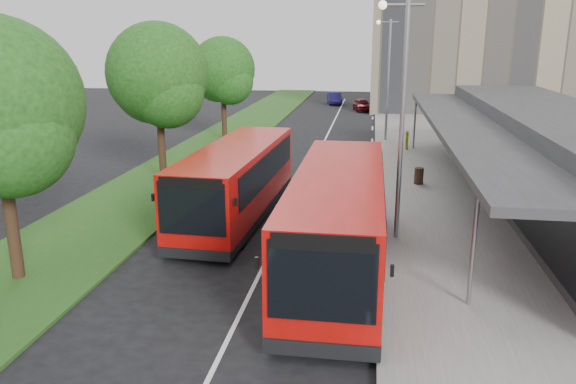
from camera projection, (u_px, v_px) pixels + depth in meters
name	position (u px, v px, depth m)	size (l,w,h in m)	color
ground	(269.00, 255.00, 18.55)	(120.00, 120.00, 0.00)	black
pavement	(414.00, 147.00, 36.75)	(5.00, 80.00, 0.15)	slate
grass_verge	(221.00, 142.00, 38.61)	(5.00, 80.00, 0.10)	#1E4817
lane_centre_line	(315.00, 161.00, 32.85)	(0.12, 70.00, 0.01)	silver
kerb_dashes	(372.00, 149.00, 36.20)	(0.12, 56.00, 0.01)	silver
office_block	(488.00, 16.00, 54.24)	(22.00, 12.00, 18.00)	gray
station_building	(550.00, 156.00, 24.10)	(7.70, 26.00, 4.00)	#2D2D30
tree_mid	(158.00, 80.00, 26.86)	(4.82, 4.82, 7.74)	black
tree_far	(223.00, 74.00, 38.41)	(4.44, 4.44, 7.10)	black
lamp_post_near	(400.00, 107.00, 18.62)	(1.44, 0.28, 8.00)	gray
lamp_post_far	(387.00, 72.00, 37.70)	(1.44, 0.28, 8.00)	gray
bus_main	(338.00, 221.00, 16.98)	(2.96, 10.90, 3.08)	red
bus_second	(237.00, 182.00, 22.07)	(3.03, 10.28, 2.88)	red
litter_bin	(419.00, 176.00, 26.95)	(0.44, 0.44, 0.78)	#311F14
bollard	(407.00, 140.00, 35.35)	(0.18, 0.18, 1.13)	yellow
car_near	(362.00, 105.00, 55.36)	(1.43, 3.54, 1.21)	#5C0D15
car_far	(334.00, 98.00, 61.11)	(1.33, 3.80, 1.25)	navy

